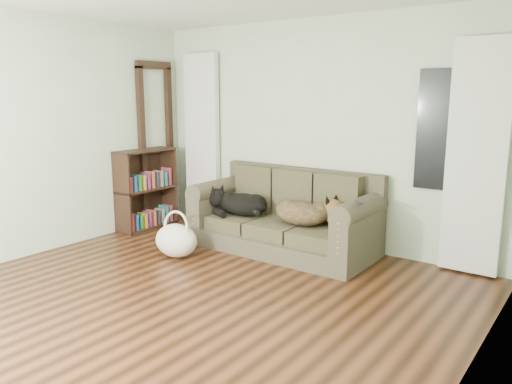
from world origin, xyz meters
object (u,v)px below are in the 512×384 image
Objects in this scene: bookshelf at (146,190)px; tote_bag at (176,242)px; dog_black_lab at (240,204)px; dog_shepherd at (306,212)px; sofa at (282,211)px.

tote_bag is at bearing -27.98° from bookshelf.
tote_bag is 0.48× the size of bookshelf.
dog_shepherd is (0.86, 0.06, 0.01)m from dog_black_lab.
dog_black_lab is at bearing 7.04° from bookshelf.
bookshelf is at bearing -173.33° from sofa.
bookshelf is at bearing -173.58° from dog_black_lab.
tote_bag is at bearing -132.20° from sofa.
sofa reaches higher than tote_bag.
tote_bag is at bearing -107.45° from dog_black_lab.
sofa reaches higher than dog_black_lab.
sofa is at bearing 7.42° from bookshelf.
dog_black_lab is 0.98× the size of dog_shepherd.
tote_bag is (-0.80, -0.88, -0.29)m from sofa.
dog_shepherd is 1.45m from tote_bag.
sofa is 2.00m from bookshelf.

